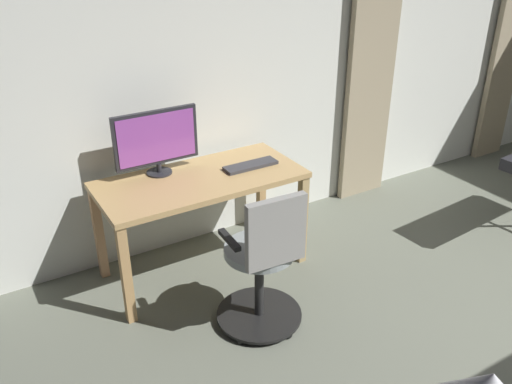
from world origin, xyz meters
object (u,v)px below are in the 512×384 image
at_px(computer_monitor, 156,139).
at_px(computer_keyboard, 251,165).
at_px(desk, 201,190).
at_px(office_chair, 264,265).

relative_size(computer_monitor, computer_keyboard, 1.49).
bearing_deg(desk, computer_keyboard, 175.91).
distance_m(desk, office_chair, 0.80).
bearing_deg(computer_keyboard, computer_monitor, -21.85).
bearing_deg(computer_monitor, office_chair, 104.68).
bearing_deg(computer_keyboard, desk, -4.09).
xyz_separation_m(office_chair, computer_keyboard, (-0.35, -0.75, 0.30)).
distance_m(desk, computer_monitor, 0.47).
xyz_separation_m(desk, computer_monitor, (0.22, -0.22, 0.35)).
height_order(desk, office_chair, office_chair).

